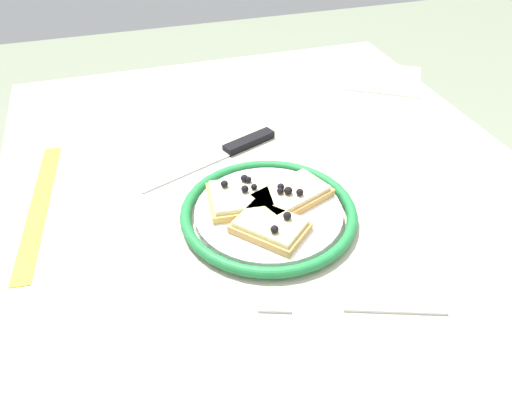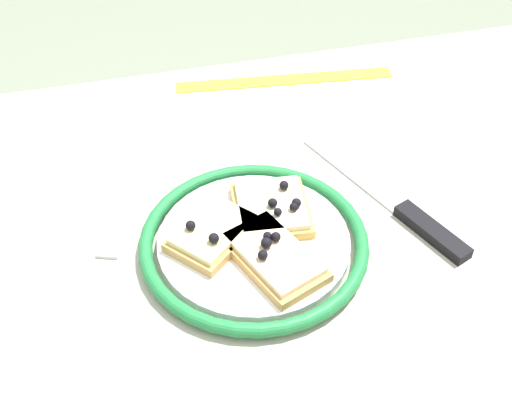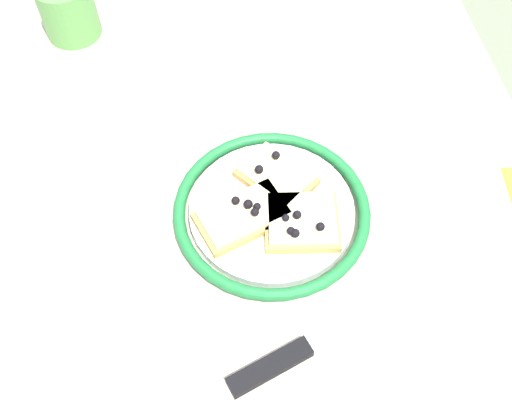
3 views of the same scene
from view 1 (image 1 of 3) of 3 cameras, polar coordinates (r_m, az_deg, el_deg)
name	(u,v)px [view 1 (image 1 of 3)]	position (r m, az deg, el deg)	size (l,w,h in m)	color
dining_table	(302,287)	(0.68, 5.34, -9.44)	(1.14, 0.76, 0.76)	#BCB29E
plate	(269,213)	(0.64, 1.46, -0.97)	(0.23, 0.23, 0.02)	white
pizza_slice_near	(291,195)	(0.65, 4.09, 1.09)	(0.09, 0.12, 0.03)	tan
pizza_slice_far	(271,226)	(0.60, 1.70, -2.49)	(0.10, 0.10, 0.03)	tan
pizza_slice_side	(241,197)	(0.64, -1.79, 0.86)	(0.08, 0.09, 0.03)	tan
knife	(232,149)	(0.77, -2.74, 6.41)	(0.11, 0.23, 0.01)	silver
fork	(349,306)	(0.55, 10.74, -11.51)	(0.08, 0.19, 0.00)	silver
measuring_tape	(39,206)	(0.72, -23.78, -0.15)	(0.29, 0.02, 0.00)	yellow
napkin	(382,78)	(1.03, 14.40, 13.93)	(0.13, 0.14, 0.00)	white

